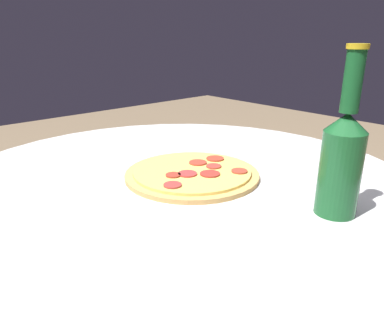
% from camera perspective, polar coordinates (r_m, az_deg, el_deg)
% --- Properties ---
extents(table, '(1.05, 1.05, 0.71)m').
position_cam_1_polar(table, '(0.89, -2.04, -11.47)').
color(table, silver).
rests_on(table, ground_plane).
extents(pizza, '(0.30, 0.30, 0.02)m').
position_cam_1_polar(pizza, '(0.83, 0.05, -0.79)').
color(pizza, tan).
rests_on(pizza, table).
extents(beer_bottle, '(0.07, 0.07, 0.29)m').
position_cam_1_polar(beer_bottle, '(0.68, 21.88, 1.52)').
color(beer_bottle, '#195628').
rests_on(beer_bottle, table).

